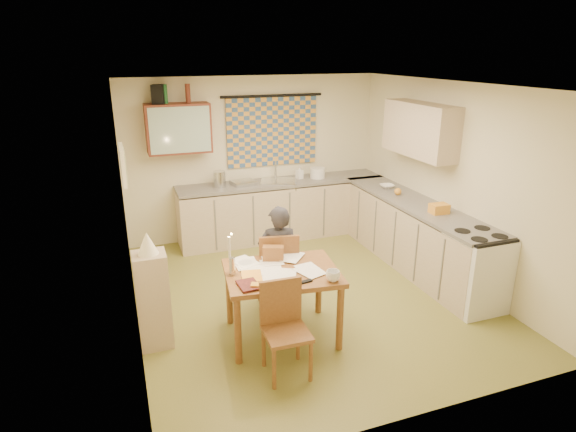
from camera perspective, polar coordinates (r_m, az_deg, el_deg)
name	(u,v)px	position (r m, az deg, el deg)	size (l,w,h in m)	color
floor	(306,295)	(6.04, 2.20, -9.29)	(4.00, 4.50, 0.02)	olive
ceiling	(309,84)	(5.32, 2.56, 15.33)	(4.00, 4.50, 0.02)	white
wall_back	(254,158)	(7.62, -4.10, 6.88)	(4.00, 0.02, 2.50)	beige
wall_front	(424,281)	(3.70, 15.79, -7.44)	(4.00, 0.02, 2.50)	beige
wall_left	(125,217)	(5.17, -18.75, -0.08)	(0.02, 4.50, 2.50)	beige
wall_right	(452,182)	(6.55, 18.91, 3.86)	(0.02, 4.50, 2.50)	beige
window_blind	(272,132)	(7.60, -1.88, 9.94)	(1.45, 0.03, 1.05)	#325382
curtain_rod	(272,96)	(7.51, -1.87, 14.07)	(0.04, 0.04, 1.60)	black
wall_cabinet	(178,128)	(7.12, -12.86, 10.09)	(0.90, 0.34, 0.70)	#5A2317
wall_cabinet_glass	(180,130)	(6.96, -12.67, 9.90)	(0.84, 0.02, 0.64)	#99B2A5
upper_cabinet_right	(420,130)	(6.76, 15.35, 9.86)	(0.34, 1.30, 0.70)	tan
framed_print	(123,165)	(5.44, -18.99, 5.76)	(0.04, 0.50, 0.40)	#F0EACB
print_canvas	(125,165)	(5.44, -18.72, 5.79)	(0.01, 0.42, 0.32)	beige
counter_back	(283,209)	(7.66, -0.57, 0.79)	(3.30, 0.62, 0.92)	tan
counter_right	(413,235)	(6.84, 14.63, -2.15)	(0.62, 2.95, 0.92)	tan
stove	(476,271)	(5.94, 21.34, -6.13)	(0.59, 0.59, 0.92)	white
sink	(279,184)	(7.51, -1.13, 3.83)	(0.55, 0.45, 0.10)	silver
tap	(276,170)	(7.63, -1.48, 5.47)	(0.03, 0.03, 0.28)	silver
dish_rack	(243,183)	(7.34, -5.30, 3.95)	(0.35, 0.30, 0.06)	silver
kettle	(220,179)	(7.23, -8.11, 4.36)	(0.18, 0.18, 0.24)	silver
mixing_bowl	(318,173)	(7.71, 3.53, 5.12)	(0.24, 0.24, 0.16)	white
soap_bottle	(299,172)	(7.64, 1.37, 5.21)	(0.12, 0.12, 0.21)	white
bowl	(387,186)	(7.29, 11.65, 3.48)	(0.22, 0.22, 0.05)	white
orange_bag	(439,209)	(6.30, 17.48, 0.85)	(0.22, 0.16, 0.12)	orange
fruit_orange	(398,192)	(6.95, 12.90, 2.85)	(0.10, 0.10, 0.10)	orange
speaker	(158,94)	(7.04, -15.11, 13.76)	(0.16, 0.20, 0.26)	black
bottle_green	(165,94)	(7.05, -14.38, 13.83)	(0.07, 0.07, 0.26)	#195926
bottle_brown	(188,93)	(7.09, -11.79, 14.04)	(0.07, 0.07, 0.26)	#5A2317
dining_table	(282,303)	(5.05, -0.72, -10.29)	(1.23, 0.99, 0.75)	brown
chair_far	(277,285)	(5.59, -1.28, -8.14)	(0.51, 0.51, 0.97)	brown
chair_near	(286,347)	(4.58, -0.23, -15.25)	(0.41, 0.41, 0.89)	brown
person	(279,260)	(5.41, -1.13, -5.21)	(0.52, 0.40, 1.26)	black
shelf_stand	(153,300)	(5.03, -15.69, -9.60)	(0.32, 0.30, 1.01)	tan
lampshade	(147,243)	(4.77, -16.34, -3.11)	(0.20, 0.20, 0.22)	#F0EACB
letter_rack	(273,253)	(5.08, -1.77, -4.46)	(0.22, 0.10, 0.16)	brown
mug	(333,276)	(4.67, 5.35, -7.07)	(0.17, 0.17, 0.11)	white
magazine	(239,287)	(4.56, -5.83, -8.37)	(0.20, 0.26, 0.02)	maroon
book	(242,277)	(4.75, -5.50, -7.23)	(0.24, 0.30, 0.02)	orange
orange_box	(257,286)	(4.55, -3.64, -8.27)	(0.12, 0.08, 0.04)	orange
eyeglasses	(306,282)	(4.65, 2.11, -7.77)	(0.13, 0.04, 0.02)	black
candle_holder	(232,266)	(4.79, -6.62, -5.94)	(0.06, 0.06, 0.18)	silver
candle	(229,247)	(4.72, -6.97, -3.70)	(0.02, 0.02, 0.22)	white
candle_flame	(231,234)	(4.71, -6.72, -2.15)	(0.02, 0.02, 0.02)	#FFCC66
papers	(273,267)	(4.94, -1.82, -6.06)	(0.85, 0.82, 0.02)	white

